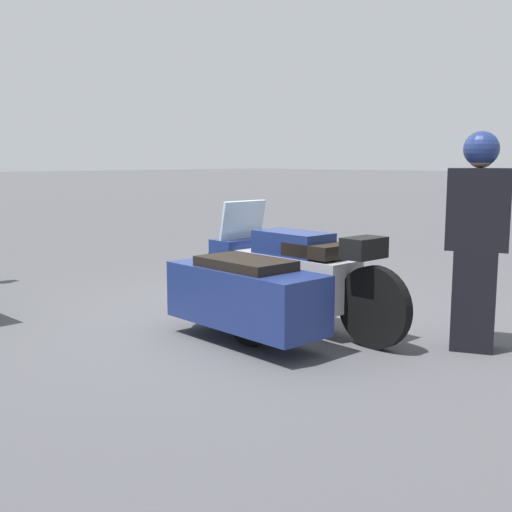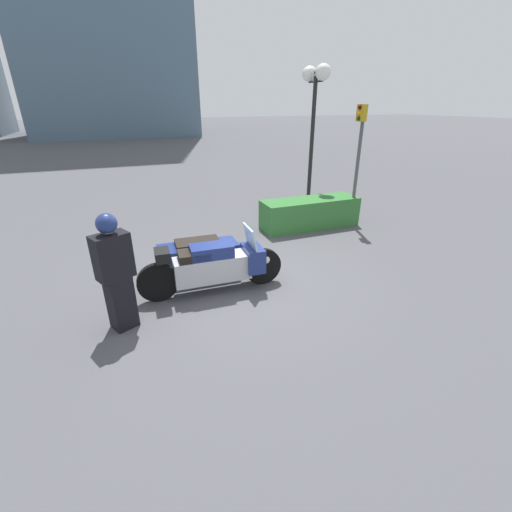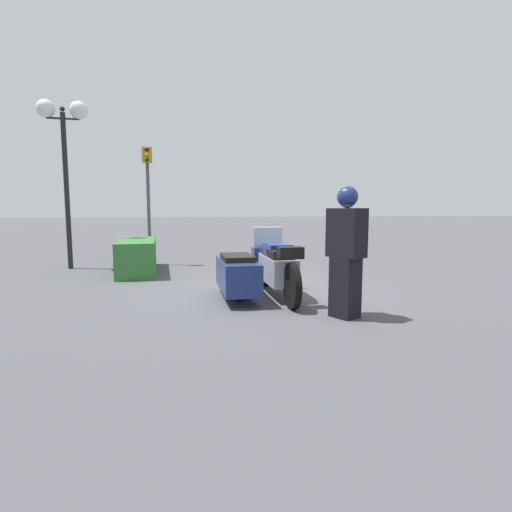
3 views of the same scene
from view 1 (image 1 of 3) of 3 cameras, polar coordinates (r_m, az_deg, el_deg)
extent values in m
plane|color=#4C4C51|center=(6.47, -1.40, -5.64)|extent=(160.00, 160.00, 0.00)
cylinder|color=black|center=(6.81, -2.53, -1.87)|extent=(0.71, 0.13, 0.71)
cylinder|color=black|center=(5.51, 10.46, -4.50)|extent=(0.71, 0.13, 0.71)
cylinder|color=black|center=(5.53, -0.53, -5.15)|extent=(0.55, 0.12, 0.55)
cube|color=#B7B7BC|center=(6.10, 3.28, -1.97)|extent=(1.37, 0.47, 0.45)
cube|color=navy|center=(6.05, 3.30, 1.05)|extent=(0.75, 0.43, 0.24)
cube|color=black|center=(5.84, 5.47, 0.57)|extent=(0.56, 0.42, 0.12)
cube|color=navy|center=(6.63, -1.45, -0.32)|extent=(0.34, 0.58, 0.44)
cube|color=silver|center=(6.54, -1.18, 3.22)|extent=(0.14, 0.55, 0.40)
sphere|color=white|center=(6.83, -2.81, -0.65)|extent=(0.18, 0.18, 0.18)
cube|color=navy|center=(5.54, -0.96, -3.64)|extent=(1.55, 0.64, 0.50)
sphere|color=navy|center=(6.03, -5.06, -2.43)|extent=(0.47, 0.47, 0.48)
cube|color=black|center=(5.49, -0.97, -0.68)|extent=(0.86, 0.52, 0.09)
cube|color=black|center=(5.50, 9.58, 0.72)|extent=(0.26, 0.39, 0.18)
cube|color=black|center=(5.69, 18.78, -3.70)|extent=(0.44, 0.42, 0.85)
cube|color=black|center=(5.58, 19.15, 3.94)|extent=(0.57, 0.48, 0.67)
sphere|color=tan|center=(5.57, 19.38, 8.56)|extent=(0.23, 0.23, 0.23)
sphere|color=navy|center=(5.57, 19.40, 8.97)|extent=(0.29, 0.29, 0.29)
camera|label=2|loc=(10.35, 30.68, 16.24)|focal=24.00mm
camera|label=3|loc=(3.62, 90.53, -1.54)|focal=28.00mm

